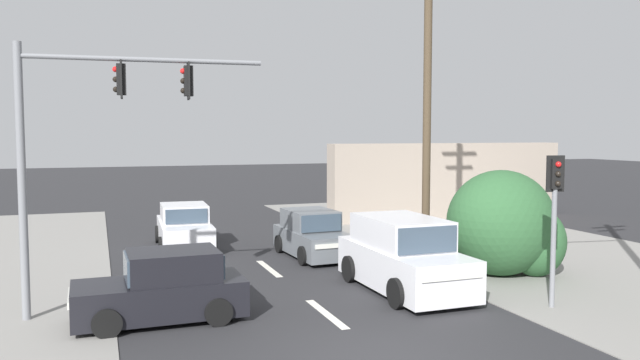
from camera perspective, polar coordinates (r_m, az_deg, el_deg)
The scene contains 12 objects.
ground_plane at distance 11.75m, azimuth 5.84°, elevation -15.96°, with size 140.00×140.00×0.00m, color #28282B.
lane_dash_mid at distance 14.38m, azimuth 0.58°, elevation -12.12°, with size 0.20×2.40×0.01m, color silver.
lane_dash_far at distance 19.00m, azimuth -4.69°, elevation -8.07°, with size 0.20×2.40×0.01m, color silver.
utility_pole_midground_right at distance 20.28m, azimuth 9.79°, elevation 8.11°, with size 1.80×0.26×10.39m.
traffic_signal_mast at distance 14.59m, azimuth -20.70°, elevation 4.34°, with size 5.28×0.53×6.00m.
pedestal_signal_right_kerb at distance 15.34m, azimuth 20.66°, elevation -2.15°, with size 0.44×0.30×3.56m.
roadside_bush at distance 18.61m, azimuth 16.68°, elevation -4.05°, with size 3.30×2.83×3.03m.
shopfront_wall_far at distance 30.44m, azimuth 11.62°, elevation -0.07°, with size 12.00×1.00×3.60m, color #A39384.
sedan_crossing_left at distance 22.76m, azimuth -12.31°, elevation -4.31°, with size 2.02×4.30×1.56m.
suv_receding_far at distance 16.35m, azimuth 7.61°, elevation -6.96°, with size 2.11×4.56×1.90m.
hatchback_oncoming_near at distance 20.66m, azimuth -0.68°, elevation -5.08°, with size 1.92×3.71×1.53m.
hatchback_oncoming_mid at distance 14.11m, azimuth -14.12°, elevation -9.62°, with size 3.67×1.84×1.53m.
Camera 1 is at (-4.77, -9.94, 4.06)m, focal length 35.00 mm.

